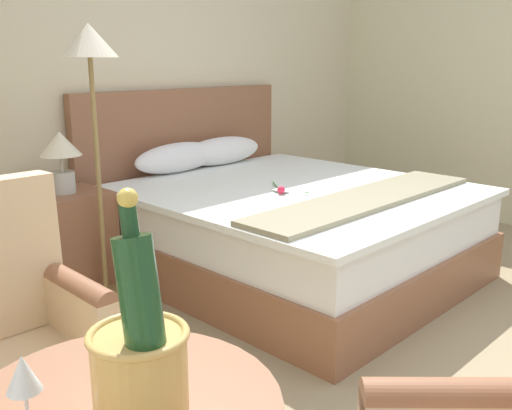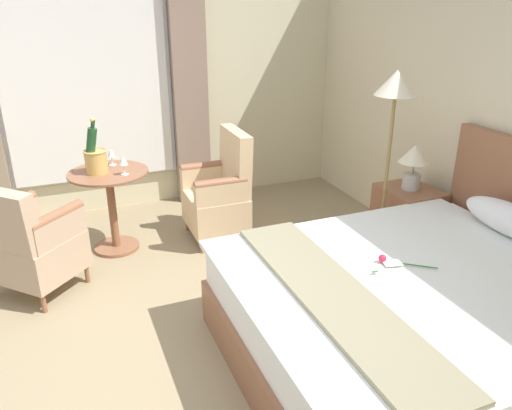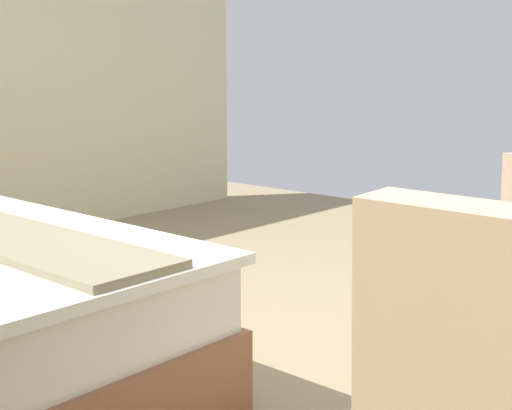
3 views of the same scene
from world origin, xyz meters
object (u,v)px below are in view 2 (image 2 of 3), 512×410
(bedside_lamp, at_px, (414,160))
(wine_glass_near_edge, at_px, (111,153))
(bed, at_px, (427,312))
(armchair_facing_bed, at_px, (30,243))
(wine_glass_near_bucket, at_px, (123,161))
(armchair_by_window, at_px, (220,194))
(champagne_bucket, at_px, (95,157))
(side_table_round, at_px, (112,202))
(floor_lamp_brass, at_px, (394,110))
(nightstand, at_px, (406,222))

(bedside_lamp, height_order, wine_glass_near_edge, bedside_lamp)
(bed, height_order, armchair_facing_bed, bed)
(wine_glass_near_bucket, height_order, armchair_by_window, armchair_by_window)
(champagne_bucket, height_order, armchair_by_window, champagne_bucket)
(wine_glass_near_edge, height_order, armchair_facing_bed, armchair_facing_bed)
(armchair_by_window, relative_size, armchair_facing_bed, 1.12)
(side_table_round, distance_m, wine_glass_near_bucket, 0.43)
(side_table_round, height_order, wine_glass_near_bucket, wine_glass_near_bucket)
(champagne_bucket, height_order, wine_glass_near_bucket, champagne_bucket)
(bed, distance_m, side_table_round, 2.75)
(bedside_lamp, distance_m, side_table_round, 2.60)
(wine_glass_near_bucket, relative_size, armchair_by_window, 0.16)
(bed, xyz_separation_m, armchair_by_window, (-2.13, -0.61, 0.09))
(champagne_bucket, distance_m, wine_glass_near_edge, 0.22)
(armchair_by_window, bearing_deg, floor_lamp_brass, 46.18)
(wine_glass_near_edge, bearing_deg, armchair_facing_bed, -46.24)
(bedside_lamp, bearing_deg, side_table_round, -114.83)
(armchair_facing_bed, bearing_deg, bed, 52.10)
(nightstand, distance_m, bedside_lamp, 0.56)
(champagne_bucket, bearing_deg, bed, 36.29)
(wine_glass_near_bucket, relative_size, armchair_facing_bed, 0.18)
(bedside_lamp, relative_size, armchair_by_window, 0.37)
(side_table_round, distance_m, armchair_by_window, 0.96)
(bed, height_order, wine_glass_near_edge, bed)
(bed, relative_size, wine_glass_near_edge, 14.40)
(bedside_lamp, distance_m, armchair_facing_bed, 3.07)
(side_table_round, bearing_deg, floor_lamp_brass, 60.48)
(nightstand, relative_size, armchair_facing_bed, 0.68)
(nightstand, xyz_separation_m, wine_glass_near_bucket, (-0.95, -2.21, 0.54))
(armchair_facing_bed, bearing_deg, champagne_bucket, 132.67)
(floor_lamp_brass, bearing_deg, armchair_facing_bed, -103.13)
(armchair_by_window, bearing_deg, wine_glass_near_edge, -107.96)
(side_table_round, relative_size, armchair_facing_bed, 0.81)
(bedside_lamp, relative_size, floor_lamp_brass, 0.24)
(bed, xyz_separation_m, wine_glass_near_bucket, (-2.12, -1.45, 0.51))
(nightstand, bearing_deg, armchair_by_window, -124.81)
(floor_lamp_brass, height_order, armchair_by_window, floor_lamp_brass)
(wine_glass_near_edge, bearing_deg, bedside_lamp, 61.25)
(bedside_lamp, bearing_deg, bed, -32.90)
(side_table_round, xyz_separation_m, armchair_by_window, (0.12, 0.96, -0.03))
(nightstand, relative_size, floor_lamp_brass, 0.38)
(bed, relative_size, champagne_bucket, 4.73)
(floor_lamp_brass, bearing_deg, wine_glass_near_edge, -123.79)
(side_table_round, bearing_deg, wine_glass_near_edge, 160.13)
(bed, bearing_deg, floor_lamp_brass, 157.86)
(floor_lamp_brass, bearing_deg, bedside_lamp, 102.13)
(wine_glass_near_bucket, height_order, wine_glass_near_edge, wine_glass_near_bucket)
(nightstand, height_order, armchair_by_window, armchair_by_window)
(bedside_lamp, height_order, side_table_round, bedside_lamp)
(wine_glass_near_edge, relative_size, armchair_facing_bed, 0.17)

